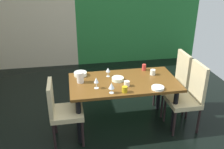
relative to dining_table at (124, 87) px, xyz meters
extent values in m
cube|color=black|center=(-0.28, -0.43, -0.66)|extent=(5.59, 6.40, 0.02)
cube|color=beige|center=(-1.82, 2.72, 0.77)|extent=(2.52, 0.10, 2.85)
cube|color=#246E31|center=(0.97, 2.72, 0.77)|extent=(3.07, 0.10, 2.85)
cube|color=brown|center=(0.00, 0.00, 0.07)|extent=(1.60, 0.87, 0.04)
cylinder|color=black|center=(-0.70, 0.33, -0.30)|extent=(0.07, 0.07, 0.71)
cylinder|color=black|center=(0.70, 0.33, -0.30)|extent=(0.07, 0.07, 0.71)
cylinder|color=black|center=(-0.70, -0.33, -0.30)|extent=(0.07, 0.07, 0.71)
cylinder|color=black|center=(0.70, -0.33, -0.30)|extent=(0.07, 0.07, 0.71)
cube|color=tan|center=(-0.85, -0.25, -0.20)|extent=(0.44, 0.44, 0.07)
cube|color=tan|center=(-1.05, -0.25, 0.04)|extent=(0.05, 0.42, 0.47)
cylinder|color=black|center=(-0.66, -0.06, -0.44)|extent=(0.04, 0.04, 0.42)
cylinder|color=black|center=(-0.66, -0.44, -0.44)|extent=(0.04, 0.04, 0.42)
cylinder|color=black|center=(-1.04, -0.06, -0.44)|extent=(0.04, 0.04, 0.42)
cylinder|color=black|center=(-1.04, -0.44, -0.44)|extent=(0.04, 0.04, 0.42)
cube|color=tan|center=(0.85, 0.25, -0.20)|extent=(0.44, 0.44, 0.07)
cube|color=tan|center=(1.05, 0.25, 0.09)|extent=(0.05, 0.42, 0.58)
cylinder|color=black|center=(0.66, 0.06, -0.44)|extent=(0.04, 0.04, 0.42)
cylinder|color=black|center=(0.66, 0.44, -0.44)|extent=(0.04, 0.04, 0.42)
cylinder|color=black|center=(1.04, 0.06, -0.44)|extent=(0.04, 0.04, 0.42)
cylinder|color=black|center=(1.04, 0.44, -0.44)|extent=(0.04, 0.04, 0.42)
cube|color=tan|center=(0.85, -0.25, -0.20)|extent=(0.44, 0.44, 0.07)
cube|color=tan|center=(1.05, -0.25, 0.10)|extent=(0.05, 0.42, 0.59)
cylinder|color=black|center=(0.66, -0.44, -0.44)|extent=(0.04, 0.04, 0.42)
cylinder|color=black|center=(0.66, -0.06, -0.44)|extent=(0.04, 0.04, 0.42)
cylinder|color=black|center=(1.04, -0.44, -0.44)|extent=(0.04, 0.04, 0.42)
cylinder|color=black|center=(1.04, -0.06, -0.44)|extent=(0.04, 0.04, 0.42)
cylinder|color=silver|center=(-0.20, 0.21, 0.10)|extent=(0.06, 0.06, 0.00)
cylinder|color=silver|center=(-0.20, 0.21, 0.14)|extent=(0.01, 0.01, 0.07)
cone|color=silver|center=(-0.20, 0.21, 0.21)|extent=(0.07, 0.07, 0.07)
cylinder|color=silver|center=(-0.24, -0.33, 0.10)|extent=(0.07, 0.07, 0.00)
cylinder|color=silver|center=(-0.24, -0.33, 0.13)|extent=(0.01, 0.01, 0.06)
cone|color=silver|center=(-0.24, -0.33, 0.20)|extent=(0.08, 0.08, 0.08)
cylinder|color=silver|center=(-0.43, -0.16, 0.10)|extent=(0.07, 0.07, 0.00)
cylinder|color=silver|center=(-0.43, -0.16, 0.14)|extent=(0.01, 0.01, 0.08)
cone|color=silver|center=(-0.43, -0.16, 0.22)|extent=(0.07, 0.07, 0.08)
cylinder|color=white|center=(-0.08, 0.03, 0.12)|extent=(0.18, 0.18, 0.05)
cylinder|color=white|center=(0.41, -0.33, 0.11)|extent=(0.18, 0.18, 0.04)
cylinder|color=white|center=(-0.62, 0.32, 0.12)|extent=(0.20, 0.20, 0.05)
cylinder|color=silver|center=(0.50, 0.15, 0.14)|extent=(0.08, 0.08, 0.08)
cylinder|color=silver|center=(0.01, -0.16, 0.13)|extent=(0.08, 0.08, 0.07)
cylinder|color=#BD352F|center=(0.41, 0.35, 0.14)|extent=(0.06, 0.06, 0.10)
cylinder|color=#B39415|center=(-0.07, -0.34, 0.14)|extent=(0.08, 0.08, 0.09)
cylinder|color=silver|center=(-0.64, 0.07, 0.17)|extent=(0.10, 0.10, 0.16)
cone|color=silver|center=(-0.59, 0.07, 0.24)|extent=(0.04, 0.04, 0.03)
camera|label=1|loc=(-0.76, -3.25, 1.70)|focal=40.00mm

